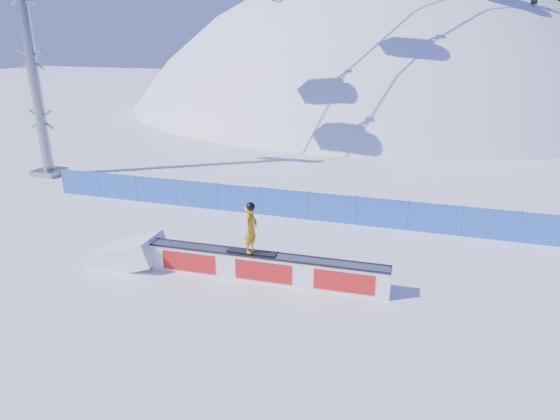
% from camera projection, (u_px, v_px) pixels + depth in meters
% --- Properties ---
extents(ground, '(160.00, 160.00, 0.00)m').
position_uv_depth(ground, '(245.00, 262.00, 16.84)').
color(ground, white).
rests_on(ground, ground).
extents(snow_hill, '(64.00, 64.00, 64.00)m').
position_uv_depth(snow_hill, '(372.00, 252.00, 60.69)').
color(snow_hill, white).
rests_on(snow_hill, ground).
extents(safety_fence, '(22.05, 0.05, 1.30)m').
position_uv_depth(safety_fence, '(284.00, 203.00, 20.68)').
color(safety_fence, blue).
rests_on(safety_fence, ground).
extents(rail_box, '(7.62, 0.74, 0.91)m').
position_uv_depth(rail_box, '(265.00, 268.00, 15.40)').
color(rail_box, white).
rests_on(rail_box, ground).
extents(snow_ramp, '(2.35, 1.50, 1.44)m').
position_uv_depth(snow_ramp, '(131.00, 263.00, 16.76)').
color(snow_ramp, white).
rests_on(snow_ramp, ground).
extents(snowboarder, '(1.57, 0.59, 1.64)m').
position_uv_depth(snowboarder, '(251.00, 228.00, 15.09)').
color(snowboarder, black).
rests_on(snowboarder, rail_box).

